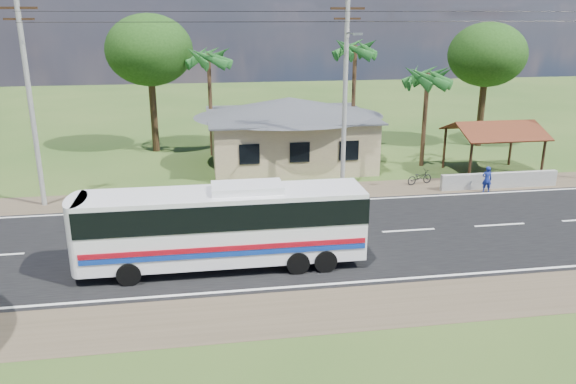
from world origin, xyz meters
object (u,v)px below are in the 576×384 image
Objects in this scene: motorcycle at (420,177)px; person at (487,179)px; waiting_shed at (494,131)px; coach_bus at (225,221)px.

motorcycle is 3.74m from person.
waiting_shed is 0.48× the size of coach_bus.
waiting_shed is 3.46× the size of person.
waiting_shed reaches higher than motorcycle.
coach_bus is at bearing -146.98° from waiting_shed.
motorcycle is 1.08× the size of person.
person is (3.09, -2.08, 0.33)m from motorcycle.
waiting_shed is at bearing -87.68° from motorcycle.
coach_bus is 6.71× the size of motorcycle.
waiting_shed is 5.90m from motorcycle.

